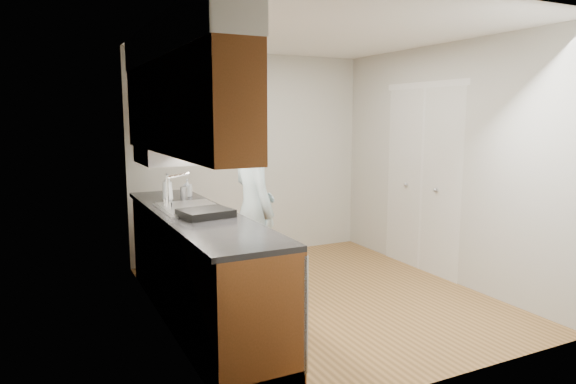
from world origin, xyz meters
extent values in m
plane|color=#9D6F3B|center=(0.00, 0.00, 0.00)|extent=(3.50, 3.50, 0.00)
plane|color=white|center=(0.00, 0.00, 2.50)|extent=(3.50, 3.50, 0.00)
cube|color=#BBBAAF|center=(-1.50, 0.00, 1.25)|extent=(0.02, 3.50, 2.50)
cube|color=#BBBAAF|center=(1.50, 0.00, 1.25)|extent=(0.02, 3.50, 2.50)
cube|color=#BBBAAF|center=(0.00, 1.75, 1.25)|extent=(3.00, 0.02, 2.50)
cube|color=brown|center=(-1.20, 0.00, 0.45)|extent=(0.60, 2.80, 0.90)
cube|color=black|center=(-1.21, 0.00, 0.92)|extent=(0.63, 2.80, 0.04)
cube|color=#B2B2B7|center=(-1.20, 0.20, 0.89)|extent=(0.48, 0.68, 0.14)
cube|color=#B2B2B7|center=(-1.20, 0.20, 0.94)|extent=(0.52, 0.72, 0.01)
cube|color=#B2B2B7|center=(-0.91, -1.10, 0.47)|extent=(0.03, 0.60, 0.80)
cube|color=brown|center=(-1.33, 0.00, 1.83)|extent=(0.33, 2.80, 0.75)
cube|color=silver|center=(-1.33, 0.00, 2.35)|extent=(0.35, 2.80, 0.30)
cube|color=#A5A5AA|center=(-1.27, 0.85, 1.37)|extent=(0.46, 0.75, 0.16)
cube|color=white|center=(1.49, 0.30, 1.02)|extent=(0.02, 1.22, 2.05)
cube|color=#58585B|center=(-0.60, 0.20, 0.01)|extent=(0.77, 1.03, 0.02)
imported|color=#9AB3BB|center=(-0.60, 0.20, 0.99)|extent=(0.46, 0.69, 1.95)
imported|color=silver|center=(-1.29, 0.68, 1.07)|extent=(0.11, 0.11, 0.27)
imported|color=silver|center=(-1.04, 0.90, 1.03)|extent=(0.11, 0.11, 0.18)
cylinder|color=#A5A5AA|center=(-1.12, 0.71, 1.00)|extent=(0.08, 0.08, 0.13)
cube|color=black|center=(-1.19, -0.21, 0.97)|extent=(0.44, 0.39, 0.06)
camera|label=1|loc=(-2.40, -4.17, 1.76)|focal=32.00mm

